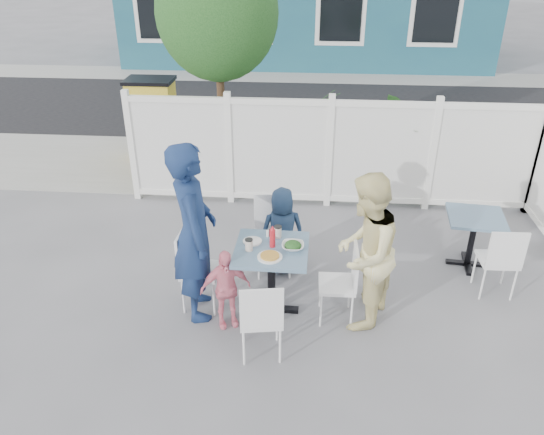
# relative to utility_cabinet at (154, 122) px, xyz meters

# --- Properties ---
(ground) EXTENTS (80.00, 80.00, 0.00)m
(ground) POSITION_rel_utility_cabinet_xyz_m (2.94, -4.00, -0.70)
(ground) COLOR slate
(near_sidewalk) EXTENTS (24.00, 2.60, 0.01)m
(near_sidewalk) POSITION_rel_utility_cabinet_xyz_m (2.94, -0.20, -0.69)
(near_sidewalk) COLOR gray
(near_sidewalk) RESTS_ON ground
(street) EXTENTS (24.00, 5.00, 0.01)m
(street) POSITION_rel_utility_cabinet_xyz_m (2.94, 3.50, -0.69)
(street) COLOR black
(street) RESTS_ON ground
(far_sidewalk) EXTENTS (24.00, 1.60, 0.01)m
(far_sidewalk) POSITION_rel_utility_cabinet_xyz_m (2.94, 6.60, -0.69)
(far_sidewalk) COLOR gray
(far_sidewalk) RESTS_ON ground
(fence_back) EXTENTS (5.86, 0.08, 1.60)m
(fence_back) POSITION_rel_utility_cabinet_xyz_m (3.04, -1.60, 0.09)
(fence_back) COLOR white
(fence_back) RESTS_ON ground
(tree) EXTENTS (1.80, 1.62, 3.59)m
(tree) POSITION_rel_utility_cabinet_xyz_m (1.34, -0.70, 1.90)
(tree) COLOR #382316
(tree) RESTS_ON ground
(utility_cabinet) EXTENTS (0.75, 0.54, 1.39)m
(utility_cabinet) POSITION_rel_utility_cabinet_xyz_m (0.00, 0.00, 0.00)
(utility_cabinet) COLOR gold
(utility_cabinet) RESTS_ON ground
(potted_shrub_a) EXTENTS (0.99, 0.99, 1.54)m
(potted_shrub_a) POSITION_rel_utility_cabinet_xyz_m (2.85, -0.90, 0.07)
(potted_shrub_a) COLOR #173E16
(potted_shrub_a) RESTS_ON ground
(potted_shrub_b) EXTENTS (1.27, 1.44, 1.49)m
(potted_shrub_b) POSITION_rel_utility_cabinet_xyz_m (4.45, -1.00, 0.05)
(potted_shrub_b) COLOR #173E16
(potted_shrub_b) RESTS_ON ground
(main_table) EXTENTS (0.76, 0.76, 0.79)m
(main_table) POSITION_rel_utility_cabinet_xyz_m (2.42, -4.21, -0.09)
(main_table) COLOR #455A82
(main_table) RESTS_ON ground
(spare_table) EXTENTS (0.71, 0.71, 0.68)m
(spare_table) POSITION_rel_utility_cabinet_xyz_m (4.75, -3.12, -0.17)
(spare_table) COLOR #455A82
(spare_table) RESTS_ON ground
(chair_left) EXTENTS (0.42, 0.43, 0.90)m
(chair_left) POSITION_rel_utility_cabinet_xyz_m (1.59, -4.16, -0.17)
(chair_left) COLOR white
(chair_left) RESTS_ON ground
(chair_right) EXTENTS (0.38, 0.39, 0.85)m
(chair_right) POSITION_rel_utility_cabinet_xyz_m (3.18, -4.26, -0.20)
(chair_right) COLOR white
(chair_right) RESTS_ON ground
(chair_back) EXTENTS (0.48, 0.47, 0.93)m
(chair_back) POSITION_rel_utility_cabinet_xyz_m (2.37, -3.36, -0.15)
(chair_back) COLOR white
(chair_back) RESTS_ON ground
(chair_near) EXTENTS (0.45, 0.44, 0.87)m
(chair_near) POSITION_rel_utility_cabinet_xyz_m (2.39, -4.94, -0.19)
(chair_near) COLOR white
(chair_near) RESTS_ON ground
(chair_spare) EXTENTS (0.41, 0.39, 0.87)m
(chair_spare) POSITION_rel_utility_cabinet_xyz_m (4.89, -3.74, -0.19)
(chair_spare) COLOR white
(chair_spare) RESTS_ON ground
(man) EXTENTS (0.63, 0.79, 1.91)m
(man) POSITION_rel_utility_cabinet_xyz_m (1.64, -4.26, 0.26)
(man) COLOR navy
(man) RESTS_ON ground
(woman) EXTENTS (0.88, 0.98, 1.66)m
(woman) POSITION_rel_utility_cabinet_xyz_m (3.35, -4.29, 0.13)
(woman) COLOR #E8CF53
(woman) RESTS_ON ground
(boy) EXTENTS (0.59, 0.45, 1.07)m
(boy) POSITION_rel_utility_cabinet_xyz_m (2.48, -3.42, -0.16)
(boy) COLOR #1C304E
(boy) RESTS_ON ground
(toddler) EXTENTS (0.56, 0.38, 0.88)m
(toddler) POSITION_rel_utility_cabinet_xyz_m (1.98, -4.47, -0.26)
(toddler) COLOR pink
(toddler) RESTS_ON ground
(plate_main) EXTENTS (0.25, 0.25, 0.02)m
(plate_main) POSITION_rel_utility_cabinet_xyz_m (2.42, -4.39, 0.10)
(plate_main) COLOR white
(plate_main) RESTS_ON main_table
(plate_side) EXTENTS (0.20, 0.20, 0.01)m
(plate_side) POSITION_rel_utility_cabinet_xyz_m (2.22, -4.11, 0.10)
(plate_side) COLOR white
(plate_side) RESTS_ON main_table
(salad_bowl) EXTENTS (0.23, 0.23, 0.06)m
(salad_bowl) POSITION_rel_utility_cabinet_xyz_m (2.64, -4.21, 0.12)
(salad_bowl) COLOR white
(salad_bowl) RESTS_ON main_table
(coffee_cup_a) EXTENTS (0.08, 0.08, 0.11)m
(coffee_cup_a) POSITION_rel_utility_cabinet_xyz_m (2.20, -4.27, 0.15)
(coffee_cup_a) COLOR beige
(coffee_cup_a) RESTS_ON main_table
(coffee_cup_b) EXTENTS (0.08, 0.08, 0.12)m
(coffee_cup_b) POSITION_rel_utility_cabinet_xyz_m (2.47, -3.99, 0.15)
(coffee_cup_b) COLOR beige
(coffee_cup_b) RESTS_ON main_table
(ketchup_bottle) EXTENTS (0.06, 0.06, 0.19)m
(ketchup_bottle) POSITION_rel_utility_cabinet_xyz_m (2.43, -4.18, 0.19)
(ketchup_bottle) COLOR red
(ketchup_bottle) RESTS_ON main_table
(salt_shaker) EXTENTS (0.03, 0.03, 0.07)m
(salt_shaker) POSITION_rel_utility_cabinet_xyz_m (2.36, -3.98, 0.13)
(salt_shaker) COLOR white
(salt_shaker) RESTS_ON main_table
(pepper_shaker) EXTENTS (0.03, 0.03, 0.08)m
(pepper_shaker) POSITION_rel_utility_cabinet_xyz_m (2.39, -3.97, 0.13)
(pepper_shaker) COLOR black
(pepper_shaker) RESTS_ON main_table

